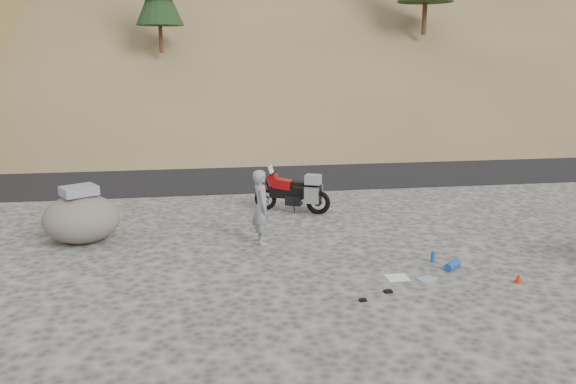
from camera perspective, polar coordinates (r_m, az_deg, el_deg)
ground at (r=11.97m, az=3.33°, el=-6.24°), size 140.00×140.00×0.00m
road at (r=20.55m, az=-1.84°, el=2.23°), size 120.00×7.00×0.05m
motorcycle at (r=14.90m, az=0.74°, el=-0.07°), size 1.97×1.09×1.25m
man at (r=12.61m, az=-2.68°, el=-5.19°), size 0.42×0.62×1.67m
boulder at (r=13.31m, az=-20.24°, el=-2.51°), size 2.04×1.88×1.27m
gear_white_cloth at (r=10.88m, az=11.03°, el=-8.53°), size 0.41×0.36×0.01m
gear_blue_mat at (r=11.53m, az=16.39°, el=-7.15°), size 0.42×0.38×0.16m
gear_bottle at (r=11.80m, az=14.50°, el=-6.39°), size 0.09×0.09×0.22m
gear_funnel at (r=11.27m, az=22.39°, el=-8.09°), size 0.17×0.17×0.18m
gear_glove_a at (r=10.22m, az=10.13°, el=-9.90°), size 0.15×0.12×0.04m
gear_glove_b at (r=9.82m, az=7.61°, el=-10.83°), size 0.13×0.11×0.04m
gear_blue_cloth at (r=10.94m, az=13.92°, el=-8.56°), size 0.40×0.36×0.01m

